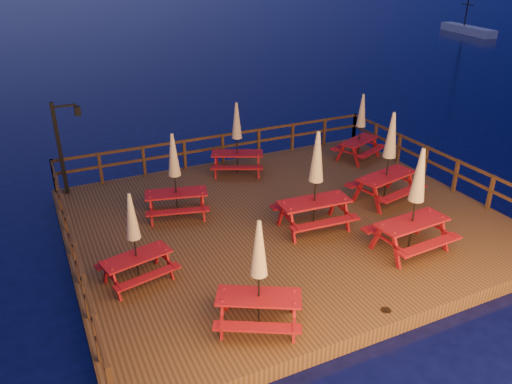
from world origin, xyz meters
TOP-DOWN VIEW (x-y plane):
  - ground at (0.00, 0.00)m, footprint 500.00×500.00m
  - deck at (0.00, 0.00)m, footprint 12.00×10.00m
  - deck_piles at (0.00, 0.00)m, footprint 11.44×9.44m
  - railing at (0.00, 1.78)m, footprint 11.80×9.75m
  - lamp_post at (-5.39, 4.55)m, footprint 0.85×0.18m
  - sailboat at (36.17, 27.63)m, footprint 2.63×7.62m
  - picnic_table_0 at (-2.70, -3.85)m, footprint 2.20×2.08m
  - picnic_table_1 at (-2.78, 1.52)m, footprint 2.09×1.86m
  - picnic_table_2 at (2.11, -2.87)m, footprint 2.07×1.74m
  - picnic_table_3 at (0.45, -0.82)m, footprint 2.10×1.77m
  - picnic_table_4 at (3.39, -0.24)m, footprint 2.28×2.02m
  - picnic_table_5 at (-4.59, -1.22)m, footprint 1.85×1.63m
  - picnic_table_6 at (4.75, 3.02)m, footprint 2.15×1.99m
  - picnic_table_7 at (0.09, 3.70)m, footprint 2.23×2.08m

SIDE VIEW (x-z plane):
  - deck_piles at x=0.00m, z-range -1.00..0.40m
  - ground at x=0.00m, z-range 0.00..0.00m
  - deck at x=0.00m, z-range 0.00..0.40m
  - sailboat at x=36.17m, z-range -5.21..5.95m
  - railing at x=0.00m, z-range 0.61..1.71m
  - picnic_table_5 at x=-4.59m, z-range 0.44..2.73m
  - picnic_table_6 at x=4.75m, z-range 0.45..2.92m
  - picnic_table_0 at x=-2.70m, z-range 0.45..2.93m
  - picnic_table_7 at x=0.09m, z-range 0.45..2.99m
  - picnic_table_1 at x=-2.78m, z-range 0.45..3.00m
  - picnic_table_2 at x=2.11m, z-range 0.46..3.27m
  - picnic_table_4 at x=3.39m, z-range 0.46..3.29m
  - picnic_table_3 at x=0.45m, z-range 0.46..3.31m
  - lamp_post at x=-5.39m, z-range 0.70..3.70m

